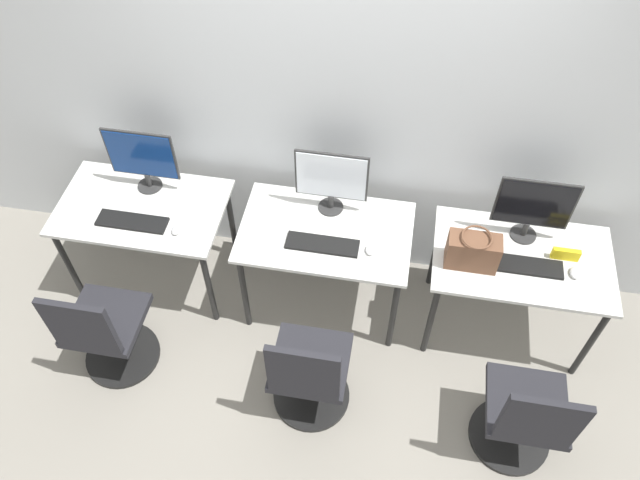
% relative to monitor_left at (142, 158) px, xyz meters
% --- Properties ---
extents(ground_plane, '(20.00, 20.00, 0.00)m').
position_rel_monitor_left_xyz_m(ground_plane, '(1.19, -0.51, -1.00)').
color(ground_plane, gray).
extents(wall_back, '(12.00, 0.05, 2.80)m').
position_rel_monitor_left_xyz_m(wall_back, '(1.19, 0.27, 0.40)').
color(wall_back, silver).
rests_on(wall_back, ground_plane).
extents(desk_left, '(1.06, 0.66, 0.75)m').
position_rel_monitor_left_xyz_m(desk_left, '(0.00, -0.18, -0.34)').
color(desk_left, silver).
rests_on(desk_left, ground_plane).
extents(monitor_left, '(0.45, 0.16, 0.46)m').
position_rel_monitor_left_xyz_m(monitor_left, '(0.00, 0.00, 0.00)').
color(monitor_left, '#2D2D2D').
rests_on(monitor_left, desk_left).
extents(keyboard_left, '(0.44, 0.13, 0.02)m').
position_rel_monitor_left_xyz_m(keyboard_left, '(0.00, -0.32, -0.24)').
color(keyboard_left, black).
rests_on(keyboard_left, desk_left).
extents(mouse_left, '(0.06, 0.09, 0.03)m').
position_rel_monitor_left_xyz_m(mouse_left, '(0.29, -0.34, -0.24)').
color(mouse_left, silver).
rests_on(mouse_left, desk_left).
extents(office_chair_left, '(0.48, 0.48, 0.91)m').
position_rel_monitor_left_xyz_m(office_chair_left, '(-0.04, -0.91, -0.62)').
color(office_chair_left, black).
rests_on(office_chair_left, ground_plane).
extents(desk_center, '(1.06, 0.66, 0.75)m').
position_rel_monitor_left_xyz_m(desk_center, '(1.19, -0.18, -0.34)').
color(desk_center, silver).
rests_on(desk_center, ground_plane).
extents(monitor_center, '(0.45, 0.16, 0.46)m').
position_rel_monitor_left_xyz_m(monitor_center, '(1.19, 0.02, 0.00)').
color(monitor_center, '#2D2D2D').
rests_on(monitor_center, desk_center).
extents(keyboard_center, '(0.44, 0.13, 0.02)m').
position_rel_monitor_left_xyz_m(keyboard_center, '(1.19, -0.30, -0.24)').
color(keyboard_center, black).
rests_on(keyboard_center, desk_center).
extents(mouse_center, '(0.06, 0.09, 0.03)m').
position_rel_monitor_left_xyz_m(mouse_center, '(1.48, -0.29, -0.24)').
color(mouse_center, silver).
rests_on(mouse_center, desk_center).
extents(office_chair_center, '(0.48, 0.48, 0.91)m').
position_rel_monitor_left_xyz_m(office_chair_center, '(1.23, -0.98, -0.62)').
color(office_chair_center, black).
rests_on(office_chair_center, ground_plane).
extents(desk_right, '(1.06, 0.66, 0.75)m').
position_rel_monitor_left_xyz_m(desk_right, '(2.39, -0.18, -0.34)').
color(desk_right, silver).
rests_on(desk_right, ground_plane).
extents(monitor_right, '(0.45, 0.16, 0.46)m').
position_rel_monitor_left_xyz_m(monitor_right, '(2.39, -0.00, 0.00)').
color(monitor_right, '#2D2D2D').
rests_on(monitor_right, desk_right).
extents(keyboard_right, '(0.44, 0.13, 0.02)m').
position_rel_monitor_left_xyz_m(keyboard_right, '(2.39, -0.25, -0.24)').
color(keyboard_right, black).
rests_on(keyboard_right, desk_right).
extents(mouse_right, '(0.06, 0.09, 0.03)m').
position_rel_monitor_left_xyz_m(mouse_right, '(2.67, -0.26, -0.24)').
color(mouse_right, silver).
rests_on(mouse_right, desk_right).
extents(office_chair_right, '(0.48, 0.48, 0.91)m').
position_rel_monitor_left_xyz_m(office_chair_right, '(2.46, -1.03, -0.62)').
color(office_chair_right, black).
rests_on(office_chair_right, ground_plane).
extents(handbag, '(0.30, 0.18, 0.25)m').
position_rel_monitor_left_xyz_m(handbag, '(2.07, -0.28, -0.14)').
color(handbag, brown).
rests_on(handbag, desk_right).
extents(placard_right, '(0.16, 0.03, 0.08)m').
position_rel_monitor_left_xyz_m(placard_right, '(2.62, -0.15, -0.21)').
color(placard_right, yellow).
rests_on(placard_right, desk_right).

